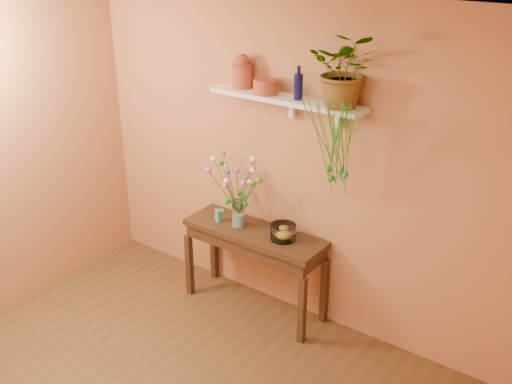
# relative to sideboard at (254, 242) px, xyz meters

# --- Properties ---
(room) EXTENTS (4.04, 4.04, 2.70)m
(room) POSITION_rel_sideboard_xyz_m (0.18, -1.78, 0.70)
(room) COLOR #54371D
(room) RESTS_ON ground
(sideboard) EXTENTS (1.26, 0.41, 0.77)m
(sideboard) POSITION_rel_sideboard_xyz_m (0.00, 0.00, 0.00)
(sideboard) COLOR #3D2714
(sideboard) RESTS_ON ground
(wall_shelf) EXTENTS (1.30, 0.24, 0.19)m
(wall_shelf) POSITION_rel_sideboard_xyz_m (0.24, 0.10, 1.26)
(wall_shelf) COLOR white
(wall_shelf) RESTS_ON room
(terracotta_jug) EXTENTS (0.18, 0.18, 0.27)m
(terracotta_jug) POSITION_rel_sideboard_xyz_m (-0.20, 0.12, 1.41)
(terracotta_jug) COLOR #AB412C
(terracotta_jug) RESTS_ON wall_shelf
(terracotta_pot) EXTENTS (0.19, 0.19, 0.12)m
(terracotta_pot) POSITION_rel_sideboard_xyz_m (0.06, 0.07, 1.34)
(terracotta_pot) COLOR #AB412C
(terracotta_pot) RESTS_ON wall_shelf
(blue_bottle) EXTENTS (0.08, 0.08, 0.25)m
(blue_bottle) POSITION_rel_sideboard_xyz_m (0.35, 0.08, 1.39)
(blue_bottle) COLOR #0C0B3A
(blue_bottle) RESTS_ON wall_shelf
(spider_plant) EXTENTS (0.58, 0.54, 0.53)m
(spider_plant) POSITION_rel_sideboard_xyz_m (0.72, 0.10, 1.55)
(spider_plant) COLOR #1E7819
(spider_plant) RESTS_ON wall_shelf
(plant_fronds) EXTENTS (0.50, 0.34, 0.73)m
(plant_fronds) POSITION_rel_sideboard_xyz_m (0.76, -0.05, 0.98)
(plant_fronds) COLOR #1E7819
(plant_fronds) RESTS_ON wall_shelf
(glass_vase) EXTENTS (0.11, 0.11, 0.23)m
(glass_vase) POSITION_rel_sideboard_xyz_m (-0.16, -0.01, 0.21)
(glass_vase) COLOR white
(glass_vase) RESTS_ON sideboard
(bouquet) EXTENTS (0.50, 0.52, 0.50)m
(bouquet) POSITION_rel_sideboard_xyz_m (-0.17, -0.02, 0.53)
(bouquet) COLOR #386B28
(bouquet) RESTS_ON glass_vase
(glass_bowl) EXTENTS (0.21, 0.21, 0.13)m
(glass_bowl) POSITION_rel_sideboard_xyz_m (0.28, 0.02, 0.17)
(glass_bowl) COLOR white
(glass_bowl) RESTS_ON sideboard
(lemon) EXTENTS (0.08, 0.08, 0.08)m
(lemon) POSITION_rel_sideboard_xyz_m (0.28, 0.03, 0.16)
(lemon) COLOR yellow
(lemon) RESTS_ON glass_bowl
(carton) EXTENTS (0.06, 0.05, 0.11)m
(carton) POSITION_rel_sideboard_xyz_m (-0.35, -0.05, 0.17)
(carton) COLOR teal
(carton) RESTS_ON sideboard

